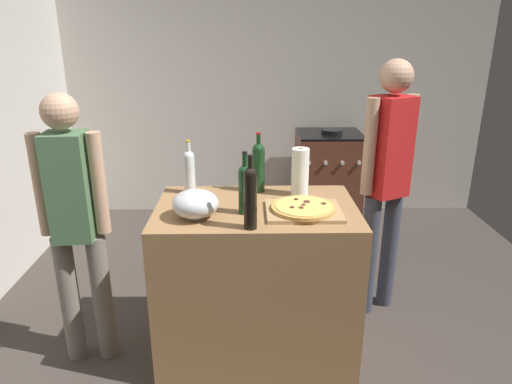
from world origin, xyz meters
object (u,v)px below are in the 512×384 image
(pizza, at_px, (304,207))
(wine_bottle_dark, at_px, (250,195))
(stove, at_px, (328,178))
(person_in_red, at_px, (387,173))
(person_in_stripes, at_px, (75,218))
(wine_bottle_amber, at_px, (245,187))
(wine_bottle_clear, at_px, (258,165))
(paper_towel_roll, at_px, (300,172))
(wine_bottle_green, at_px, (189,170))
(mixing_bowl, at_px, (195,204))

(pizza, xyz_separation_m, wine_bottle_dark, (-0.28, -0.20, 0.14))
(stove, height_order, person_in_red, person_in_red)
(person_in_stripes, bearing_deg, wine_bottle_amber, -1.53)
(wine_bottle_dark, relative_size, stove, 0.39)
(wine_bottle_dark, distance_m, person_in_red, 1.14)
(stove, bearing_deg, wine_bottle_clear, -113.10)
(paper_towel_roll, xyz_separation_m, wine_bottle_clear, (-0.24, 0.07, 0.02))
(wine_bottle_clear, height_order, wine_bottle_dark, wine_bottle_dark)
(paper_towel_roll, xyz_separation_m, wine_bottle_green, (-0.65, 0.05, 0.00))
(wine_bottle_dark, xyz_separation_m, wine_bottle_amber, (-0.03, 0.20, -0.02))
(paper_towel_roll, relative_size, wine_bottle_amber, 0.85)
(mixing_bowl, height_order, wine_bottle_dark, wine_bottle_dark)
(mixing_bowl, bearing_deg, wine_bottle_green, 101.00)
(paper_towel_roll, distance_m, person_in_stripes, 1.28)
(wine_bottle_green, height_order, wine_bottle_dark, wine_bottle_dark)
(paper_towel_roll, bearing_deg, person_in_stripes, -168.25)
(paper_towel_roll, relative_size, wine_bottle_clear, 0.79)
(pizza, xyz_separation_m, person_in_red, (0.59, 0.52, 0.03))
(wine_bottle_dark, height_order, wine_bottle_amber, wine_bottle_dark)
(wine_bottle_green, bearing_deg, pizza, -27.33)
(person_in_stripes, xyz_separation_m, person_in_red, (1.83, 0.49, 0.10))
(wine_bottle_amber, bearing_deg, paper_towel_roll, 41.45)
(wine_bottle_dark, xyz_separation_m, person_in_stripes, (-0.95, 0.23, -0.21))
(person_in_stripes, bearing_deg, wine_bottle_dark, -13.34)
(wine_bottle_amber, bearing_deg, pizza, -0.42)
(paper_towel_roll, bearing_deg, wine_bottle_amber, -138.55)
(wine_bottle_amber, bearing_deg, wine_bottle_dark, -82.13)
(pizza, relative_size, person_in_stripes, 0.22)
(paper_towel_roll, xyz_separation_m, wine_bottle_amber, (-0.32, -0.28, 0.01))
(mixing_bowl, bearing_deg, wine_bottle_dark, -26.58)
(paper_towel_roll, xyz_separation_m, person_in_stripes, (-1.24, -0.26, -0.18))
(wine_bottle_dark, bearing_deg, stove, 71.02)
(mixing_bowl, xyz_separation_m, wine_bottle_green, (-0.08, 0.39, 0.07))
(wine_bottle_amber, relative_size, person_in_stripes, 0.22)
(stove, bearing_deg, wine_bottle_amber, -111.35)
(mixing_bowl, distance_m, stove, 2.43)
(wine_bottle_dark, bearing_deg, mixing_bowl, 153.42)
(wine_bottle_green, relative_size, stove, 0.34)
(wine_bottle_amber, relative_size, stove, 0.35)
(pizza, distance_m, mixing_bowl, 0.57)
(paper_towel_roll, bearing_deg, wine_bottle_clear, 163.35)
(wine_bottle_amber, bearing_deg, person_in_stripes, 178.47)
(mixing_bowl, height_order, stove, mixing_bowl)
(stove, xyz_separation_m, person_in_red, (0.10, -1.54, 0.52))
(wine_bottle_clear, bearing_deg, pizza, -56.76)
(wine_bottle_green, xyz_separation_m, stove, (1.14, 1.73, -0.61))
(paper_towel_roll, relative_size, wine_bottle_green, 0.89)
(wine_bottle_amber, distance_m, person_in_stripes, 0.94)
(paper_towel_roll, height_order, wine_bottle_amber, wine_bottle_amber)
(wine_bottle_dark, xyz_separation_m, stove, (0.78, 2.26, -0.64))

